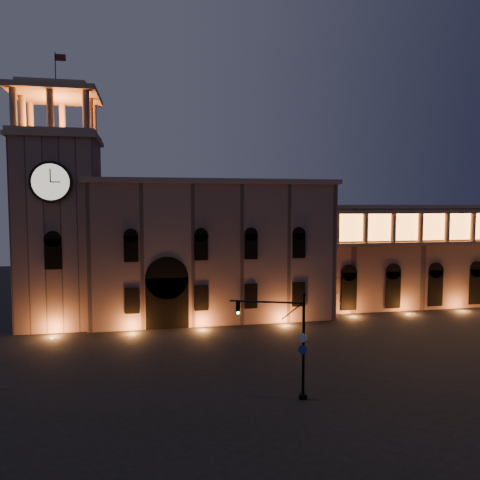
{
  "coord_description": "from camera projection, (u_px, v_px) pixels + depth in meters",
  "views": [
    {
      "loc": [
        -10.1,
        -38.46,
        14.48
      ],
      "look_at": [
        0.67,
        16.0,
        10.31
      ],
      "focal_mm": 35.0,
      "sensor_mm": 36.0,
      "label": 1
    }
  ],
  "objects": [
    {
      "name": "government_building",
      "position": [
        211.0,
        249.0,
        61.06
      ],
      "size": [
        30.8,
        12.8,
        17.6
      ],
      "color": "#805F53",
      "rests_on": "ground"
    },
    {
      "name": "clock_tower",
      "position": [
        60.0,
        221.0,
        56.28
      ],
      "size": [
        9.8,
        9.8,
        32.4
      ],
      "color": "#805F53",
      "rests_on": "ground"
    },
    {
      "name": "ground",
      "position": [
        268.0,
        372.0,
        40.66
      ],
      "size": [
        160.0,
        160.0,
        0.0
      ],
      "primitive_type": "plane",
      "color": "black",
      "rests_on": "ground"
    },
    {
      "name": "traffic_light",
      "position": [
        290.0,
        342.0,
        34.86
      ],
      "size": [
        5.55,
        2.33,
        8.07
      ],
      "rotation": [
        0.0,
        0.0,
        -0.36
      ],
      "color": "black",
      "rests_on": "ground"
    },
    {
      "name": "colonnade_wing",
      "position": [
        435.0,
        253.0,
        69.71
      ],
      "size": [
        40.6,
        11.5,
        14.5
      ],
      "color": "#7B5A4F",
      "rests_on": "ground"
    }
  ]
}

